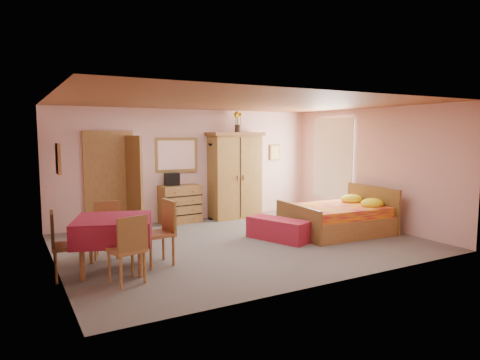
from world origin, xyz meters
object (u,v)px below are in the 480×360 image
chair_south (126,249)px  floor_lamp (212,182)px  sunflower_vase (238,122)px  chair_east (157,233)px  chest_of_drawers (180,204)px  chair_west (68,245)px  chair_north (106,230)px  wardrobe (235,175)px  bench (278,229)px  bed (337,211)px  dining_table (114,244)px  stereo (172,179)px  wall_mirror (176,155)px

chair_south → floor_lamp: bearing=36.8°
sunflower_vase → chair_east: bearing=-136.7°
chest_of_drawers → chair_west: (-2.76, -2.83, 0.05)m
chair_north → wardrobe: bearing=-135.4°
chest_of_drawers → sunflower_vase: (1.49, -0.02, 1.89)m
chair_south → bench: bearing=4.4°
sunflower_vase → bed: 3.26m
bench → dining_table: dining_table is taller
wardrobe → chair_south: wardrobe is taller
bed → chair_east: bearing=-171.6°
floor_lamp → stereo: bearing=177.4°
wall_mirror → stereo: size_ratio=3.31×
bench → chest_of_drawers: bearing=113.4°
dining_table → chair_east: chair_east is taller
sunflower_vase → chair_east: sunflower_vase is taller
stereo → chair_east: bearing=-114.4°
wall_mirror → chair_north: wall_mirror is taller
bench → dining_table: bearing=-174.1°
dining_table → chair_west: 0.65m
chair_south → chair_north: 1.41m
chair_west → dining_table: bearing=100.5°
chair_north → chair_west: size_ratio=0.94×
bed → bench: size_ratio=1.61×
dining_table → floor_lamp: bearing=43.3°
bench → chair_north: (-3.12, 0.45, 0.25)m
sunflower_vase → chair_east: 4.47m
stereo → chair_east: size_ratio=0.31×
sunflower_vase → bench: 3.24m
bench → dining_table: size_ratio=1.13×
stereo → dining_table: bearing=-124.7°
bench → stereo: bearing=116.1°
chair_north → bed: bearing=-171.0°
sunflower_vase → chair_west: bearing=-146.6°
floor_lamp → wardrobe: (0.56, -0.09, 0.13)m
bench → chair_west: bearing=-174.1°
wall_mirror → sunflower_vase: 1.70m
wardrobe → chair_south: (-3.48, -3.32, -0.56)m
chair_south → chair_east: bearing=30.3°
dining_table → chair_north: (0.05, 0.77, 0.06)m
stereo → wardrobe: 1.56m
chair_south → chair_east: (0.62, 0.58, 0.03)m
wardrobe → chair_east: bearing=-136.0°
chest_of_drawers → stereo: bearing=157.1°
chest_of_drawers → wall_mirror: (-0.00, 0.21, 1.12)m
bed → chair_north: bearing=177.3°
wardrobe → chair_east: 4.00m
chest_of_drawers → chair_south: (-2.10, -3.40, 0.04)m
stereo → chair_south: (-1.93, -3.46, -0.54)m
chest_of_drawers → dining_table: chest_of_drawers is taller
chair_west → floor_lamp: bearing=132.9°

